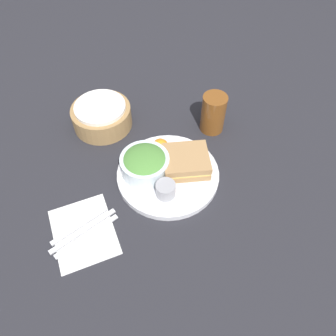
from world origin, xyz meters
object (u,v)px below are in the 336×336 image
at_px(sandwich, 185,161).
at_px(fork, 87,236).
at_px(plate, 168,174).
at_px(bread_basket, 102,116).
at_px(drink_glass, 213,113).
at_px(knife, 83,231).
at_px(spoon, 80,226).
at_px(dressing_cup, 166,190).
at_px(salad_bowl, 145,163).

relative_size(sandwich, fork, 0.85).
relative_size(plate, bread_basket, 1.55).
xyz_separation_m(drink_glass, bread_basket, (-0.31, 0.14, -0.02)).
bearing_deg(knife, spoon, -90.00).
xyz_separation_m(sandwich, knife, (-0.31, -0.08, -0.03)).
bearing_deg(dressing_cup, salad_bowl, 103.62).
distance_m(salad_bowl, spoon, 0.23).
bearing_deg(dressing_cup, fork, -171.21).
xyz_separation_m(drink_glass, knife, (-0.46, -0.20, -0.06)).
height_order(salad_bowl, drink_glass, drink_glass).
distance_m(salad_bowl, dressing_cup, 0.10).
height_order(dressing_cup, bread_basket, bread_basket).
distance_m(plate, dressing_cup, 0.08).
xyz_separation_m(dressing_cup, spoon, (-0.23, 0.00, -0.03)).
bearing_deg(knife, sandwich, 177.83).
relative_size(plate, dressing_cup, 5.43).
bearing_deg(fork, knife, -90.00).
bearing_deg(drink_glass, dressing_cup, -140.88).
bearing_deg(salad_bowl, plate, -29.58).
height_order(salad_bowl, dressing_cup, salad_bowl).
bearing_deg(fork, spoon, -90.00).
distance_m(dressing_cup, bread_basket, 0.34).
height_order(knife, spoon, same).
height_order(plate, knife, plate).
bearing_deg(dressing_cup, spoon, 179.92).
xyz_separation_m(sandwich, drink_glass, (0.14, 0.12, 0.02)).
bearing_deg(sandwich, plate, -176.16).
height_order(sandwich, dressing_cup, sandwich).
xyz_separation_m(plate, spoon, (-0.26, -0.06, -0.00)).
bearing_deg(salad_bowl, dressing_cup, -76.38).
relative_size(plate, sandwich, 1.90).
bearing_deg(knife, dressing_cup, 167.13).
bearing_deg(plate, sandwich, 3.84).
distance_m(fork, knife, 0.02).
relative_size(sandwich, bread_basket, 0.82).
distance_m(dressing_cup, spoon, 0.23).
relative_size(plate, knife, 1.54).
xyz_separation_m(plate, drink_glass, (0.20, 0.12, 0.05)).
distance_m(sandwich, drink_glass, 0.19).
distance_m(drink_glass, fork, 0.50).
xyz_separation_m(dressing_cup, knife, (-0.23, -0.02, -0.03)).
relative_size(dressing_cup, drink_glass, 0.42).
xyz_separation_m(plate, fork, (-0.25, -0.10, -0.00)).
distance_m(plate, salad_bowl, 0.08).
bearing_deg(plate, salad_bowl, 150.42).
xyz_separation_m(bread_basket, fork, (-0.14, -0.36, -0.03)).
distance_m(sandwich, spoon, 0.32).
bearing_deg(knife, plate, 180.00).
bearing_deg(bread_basket, fork, -111.07).
relative_size(salad_bowl, fork, 0.77).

